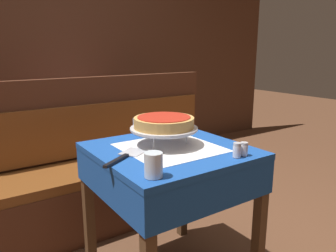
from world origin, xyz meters
name	(u,v)px	position (x,y,z in m)	size (l,w,h in m)	color
dining_table_front	(170,170)	(0.00, 0.00, 0.62)	(0.70, 0.70, 0.74)	#194799
dining_table_rear	(83,113)	(0.16, 1.67, 0.63)	(0.64, 0.64, 0.74)	red
booth_bench	(115,177)	(0.06, 0.81, 0.30)	(1.74, 0.48, 1.02)	#4C2819
back_wall_panel	(48,50)	(0.00, 2.12, 1.20)	(6.00, 0.04, 2.40)	#4C2D1E
pizza_pan_stand	(165,129)	(0.00, 0.05, 0.82)	(0.34, 0.34, 0.09)	#ADADB2
deep_dish_pizza	(165,122)	(0.00, 0.05, 0.86)	(0.30, 0.30, 0.05)	tan
pizza_server	(126,156)	(-0.25, -0.01, 0.74)	(0.27, 0.20, 0.01)	#BCBCC1
water_glass_near	(153,165)	(-0.27, -0.28, 0.79)	(0.07, 0.07, 0.10)	silver
salt_shaker	(237,150)	(0.16, -0.29, 0.77)	(0.04, 0.04, 0.07)	silver
pepper_shaker	(244,149)	(0.21, -0.29, 0.77)	(0.04, 0.04, 0.06)	silver
napkin_holder	(143,126)	(0.02, 0.31, 0.78)	(0.10, 0.05, 0.09)	#B2B2B7
condiment_caddy	(71,96)	(0.07, 1.69, 0.79)	(0.11, 0.11, 0.15)	black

